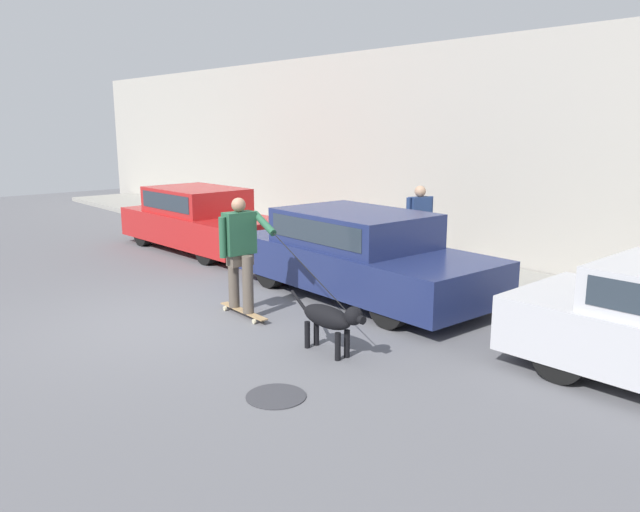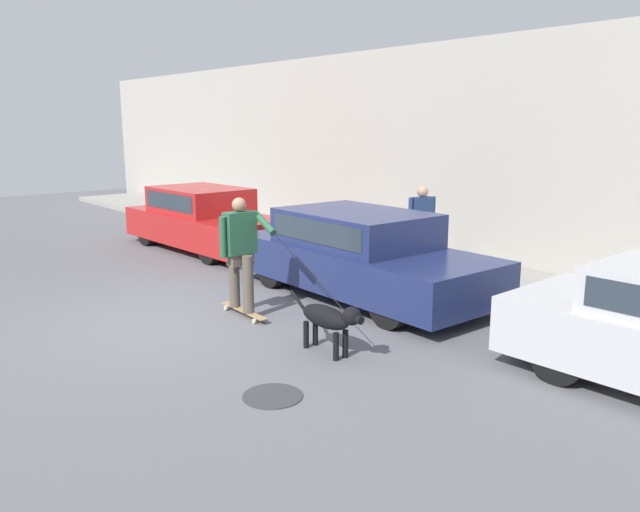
% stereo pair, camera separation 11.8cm
% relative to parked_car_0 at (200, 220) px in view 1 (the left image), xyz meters
% --- Properties ---
extents(ground_plane, '(36.00, 36.00, 0.00)m').
position_rel_parked_car_0_xyz_m(ground_plane, '(4.28, -2.86, -0.65)').
color(ground_plane, slate).
extents(back_wall, '(32.00, 0.30, 4.29)m').
position_rel_parked_car_0_xyz_m(back_wall, '(4.28, 3.37, 1.50)').
color(back_wall, '#ADA89E').
rests_on(back_wall, ground_plane).
extents(sidewalk_curb, '(30.00, 2.20, 0.13)m').
position_rel_parked_car_0_xyz_m(sidewalk_curb, '(4.28, 2.10, -0.58)').
color(sidewalk_curb, gray).
rests_on(sidewalk_curb, ground_plane).
extents(parked_car_0, '(4.29, 1.84, 1.35)m').
position_rel_parked_car_0_xyz_m(parked_car_0, '(0.00, 0.00, 0.00)').
color(parked_car_0, black).
rests_on(parked_car_0, ground_plane).
extents(parked_car_1, '(4.55, 1.94, 1.37)m').
position_rel_parked_car_0_xyz_m(parked_car_1, '(4.97, 0.00, 0.02)').
color(parked_car_1, black).
rests_on(parked_car_1, ground_plane).
extents(dog, '(1.30, 0.27, 0.68)m').
position_rel_parked_car_0_xyz_m(dog, '(6.61, -2.09, -0.20)').
color(dog, black).
rests_on(dog, ground_plane).
extents(skateboarder, '(2.90, 0.64, 1.71)m').
position_rel_parked_car_0_xyz_m(skateboarder, '(4.63, -2.03, 0.32)').
color(skateboarder, beige).
rests_on(skateboarder, ground_plane).
extents(pedestrian_with_bag, '(0.30, 0.66, 1.53)m').
position_rel_parked_car_0_xyz_m(pedestrian_with_bag, '(4.81, 1.61, 0.33)').
color(pedestrian_with_bag, '#28282D').
rests_on(pedestrian_with_bag, sidewalk_curb).
extents(manhole_cover, '(0.62, 0.62, 0.01)m').
position_rel_parked_car_0_xyz_m(manhole_cover, '(7.15, -3.32, -0.64)').
color(manhole_cover, '#38383D').
rests_on(manhole_cover, ground_plane).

